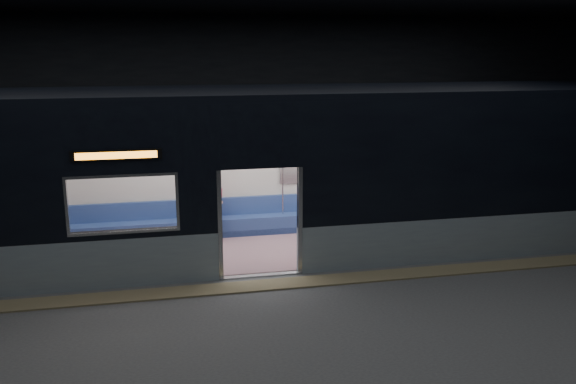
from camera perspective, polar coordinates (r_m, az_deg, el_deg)
name	(u,v)px	position (r m, az deg, el deg)	size (l,w,h in m)	color
station_floor	(271,298)	(10.52, -1.58, -9.92)	(24.00, 14.00, 0.01)	#47494C
station_envelope	(270,80)	(9.67, -1.72, 10.46)	(24.00, 14.00, 5.00)	black
tactile_strip	(266,285)	(11.01, -2.11, -8.71)	(22.80, 0.50, 0.03)	#8C7F59
metro_car	(248,164)	(12.39, -3.81, 2.62)	(18.00, 3.04, 3.35)	#8EA2AA
passenger	(210,203)	(13.51, -7.28, -1.02)	(0.46, 0.74, 1.41)	black
handbag	(212,211)	(13.32, -7.09, -1.79)	(0.29, 0.25, 0.15)	black
transit_map	(302,167)	(14.00, 1.34, 2.31)	(0.96, 0.03, 0.62)	white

